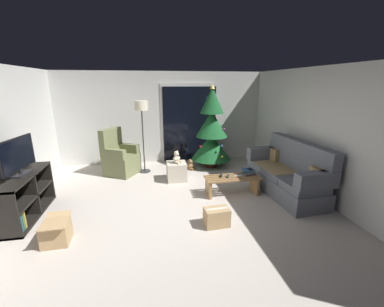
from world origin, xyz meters
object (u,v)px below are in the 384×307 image
at_px(cell_phone, 250,169).
at_px(christmas_tree, 211,132).
at_px(teddy_bear_chestnut_by_tree, 191,165).
at_px(floor_lamp, 142,113).
at_px(remote_black, 221,176).
at_px(couch, 288,174).
at_px(television, 18,156).
at_px(armchair, 120,158).
at_px(remote_graphite, 228,176).
at_px(cardboard_box_open_near_shelf, 56,233).
at_px(media_shelf, 22,199).
at_px(book_stack, 248,172).
at_px(ottoman, 177,171).
at_px(cardboard_box_taped_mid_floor, 217,217).
at_px(coffee_table, 232,182).
at_px(remote_white, 238,176).
at_px(teddy_bear_cream, 177,158).

xyz_separation_m(cell_phone, christmas_tree, (-0.37, 1.71, 0.47)).
distance_m(christmas_tree, teddy_bear_chestnut_by_tree, 1.04).
bearing_deg(cell_phone, floor_lamp, 133.48).
relative_size(remote_black, teddy_bear_chestnut_by_tree, 0.55).
height_order(couch, television, television).
height_order(armchair, teddy_bear_chestnut_by_tree, armchair).
xyz_separation_m(remote_graphite, cardboard_box_open_near_shelf, (-2.89, -1.12, -0.22)).
xyz_separation_m(remote_graphite, media_shelf, (-3.64, -0.30, -0.03)).
bearing_deg(book_stack, television, -175.83).
distance_m(ottoman, cardboard_box_taped_mid_floor, 2.06).
bearing_deg(ottoman, remote_graphite, -44.68).
bearing_deg(cell_phone, cardboard_box_taped_mid_floor, -141.58).
bearing_deg(book_stack, cell_phone, -12.54).
distance_m(book_stack, cardboard_box_taped_mid_floor, 1.55).
xyz_separation_m(christmas_tree, cardboard_box_open_near_shelf, (-3.00, -2.87, -0.80)).
bearing_deg(cell_phone, coffee_table, -179.14).
distance_m(armchair, television, 2.39).
bearing_deg(remote_white, cell_phone, -55.58).
bearing_deg(book_stack, cardboard_box_open_near_shelf, -160.76).
xyz_separation_m(floor_lamp, television, (-1.94, -1.89, -0.44)).
xyz_separation_m(book_stack, cardboard_box_taped_mid_floor, (-1.00, -1.15, -0.28)).
xyz_separation_m(couch, christmas_tree, (-1.10, 1.93, 0.56)).
xyz_separation_m(couch, ottoman, (-2.14, 1.09, -0.19)).
relative_size(remote_black, book_stack, 0.54).
xyz_separation_m(ottoman, cardboard_box_open_near_shelf, (-1.96, -2.04, -0.05)).
relative_size(couch, remote_black, 12.71).
height_order(couch, coffee_table, couch).
bearing_deg(ottoman, cardboard_box_taped_mid_floor, -79.12).
bearing_deg(television, cell_phone, 4.09).
xyz_separation_m(remote_graphite, television, (-3.61, -0.25, 0.68)).
distance_m(coffee_table, floor_lamp, 2.72).
xyz_separation_m(remote_black, media_shelf, (-3.50, -0.34, -0.03)).
bearing_deg(television, ottoman, 23.63).
relative_size(coffee_table, armchair, 0.97).
xyz_separation_m(remote_black, floor_lamp, (-1.53, 1.60, 1.12)).
relative_size(cell_phone, teddy_bear_chestnut_by_tree, 0.50).
distance_m(couch, ottoman, 2.41).
height_order(couch, floor_lamp, floor_lamp).
distance_m(television, teddy_bear_cream, 2.97).
distance_m(cell_phone, cardboard_box_taped_mid_floor, 1.57).
bearing_deg(cardboard_box_taped_mid_floor, armchair, 122.41).
distance_m(remote_black, floor_lamp, 2.48).
distance_m(remote_graphite, book_stack, 0.46).
xyz_separation_m(coffee_table, christmas_tree, (0.02, 1.78, 0.71)).
distance_m(remote_white, cell_phone, 0.30).
distance_m(remote_white, remote_black, 0.35).
height_order(remote_white, cardboard_box_taped_mid_floor, remote_white).
distance_m(remote_white, television, 3.88).
distance_m(remote_black, cell_phone, 0.62).
bearing_deg(couch, television, -179.10).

